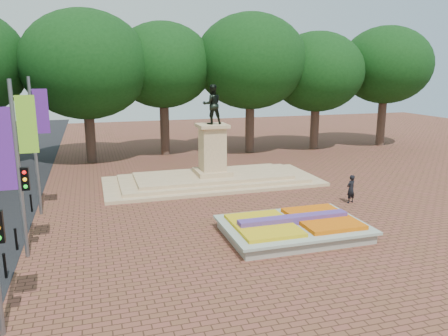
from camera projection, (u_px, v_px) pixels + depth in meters
name	position (u px, v px, depth m)	size (l,w,h in m)	color
ground	(256.00, 223.00, 21.34)	(90.00, 90.00, 0.00)	brown
flower_bed	(294.00, 227.00, 19.68)	(6.30, 4.30, 0.91)	gray
monument	(212.00, 170.00, 28.60)	(14.00, 6.00, 6.40)	tan
tree_row_back	(207.00, 77.00, 37.31)	(44.80, 8.80, 10.43)	#3C2921
banner_poles	(20.00, 164.00, 16.39)	(0.88, 11.17, 7.00)	slate
bollard_row	(11.00, 251.00, 16.77)	(0.12, 13.12, 0.98)	black
pedestrian	(351.00, 189.00, 24.36)	(0.59, 0.39, 1.61)	black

